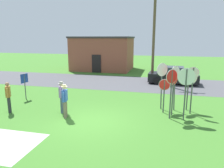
{
  "coord_description": "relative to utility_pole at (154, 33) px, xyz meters",
  "views": [
    {
      "loc": [
        3.29,
        -9.24,
        4.04
      ],
      "look_at": [
        0.33,
        2.87,
        1.3
      ],
      "focal_mm": 33.98,
      "sensor_mm": 36.0,
      "label": 1
    }
  ],
  "objects": [
    {
      "name": "stop_sign_center_cluster",
      "position": [
        1.07,
        -8.2,
        -3.15
      ],
      "size": [
        0.61,
        0.07,
        1.88
      ],
      "color": "#474C4C",
      "rests_on": "ground"
    },
    {
      "name": "utility_pole",
      "position": [
        0.0,
        0.0,
        0.0
      ],
      "size": [
        1.8,
        0.24,
        8.44
      ],
      "color": "brown",
      "rests_on": "ground"
    },
    {
      "name": "info_panel_leftmost",
      "position": [
        -7.93,
        -7.64,
        -3.23
      ],
      "size": [
        0.14,
        0.59,
        1.7
      ],
      "color": "#4C4C51",
      "rests_on": "ground"
    },
    {
      "name": "parked_car_on_street",
      "position": [
        1.8,
        -0.16,
        -3.71
      ],
      "size": [
        4.38,
        2.18,
        1.51
      ],
      "color": "black",
      "rests_on": "ground"
    },
    {
      "name": "stop_sign_low_front",
      "position": [
        1.52,
        -8.51,
        -2.85
      ],
      "size": [
        0.43,
        0.52,
        2.31
      ],
      "color": "#474C4C",
      "rests_on": "ground"
    },
    {
      "name": "stop_sign_leaning_left",
      "position": [
        2.5,
        -8.03,
        -2.72
      ],
      "size": [
        0.6,
        0.15,
        2.56
      ],
      "color": "#474C4C",
      "rests_on": "ground"
    },
    {
      "name": "stop_sign_rear_left",
      "position": [
        1.63,
        -7.6,
        -2.69
      ],
      "size": [
        0.52,
        0.56,
        2.52
      ],
      "color": "#474C4C",
      "rests_on": "ground"
    },
    {
      "name": "stop_sign_tallest",
      "position": [
        0.91,
        -7.54,
        -2.59
      ],
      "size": [
        0.6,
        0.5,
        2.66
      ],
      "color": "#474C4C",
      "rests_on": "ground"
    },
    {
      "name": "stop_sign_leaning_right",
      "position": [
        1.4,
        -9.02,
        -2.68
      ],
      "size": [
        0.55,
        0.49,
        2.54
      ],
      "color": "#474C4C",
      "rests_on": "ground"
    },
    {
      "name": "stop_sign_nearest",
      "position": [
        2.07,
        -9.02,
        -2.58
      ],
      "size": [
        0.85,
        0.1,
        2.63
      ],
      "color": "#474C4C",
      "rests_on": "ground"
    },
    {
      "name": "person_holding_notes",
      "position": [
        -4.32,
        -9.49,
        -3.42
      ],
      "size": [
        0.31,
        0.56,
        1.74
      ],
      "color": "#4C5670",
      "rests_on": "ground"
    },
    {
      "name": "stop_sign_far_back",
      "position": [
        2.36,
        -7.42,
        -2.78
      ],
      "size": [
        0.88,
        0.08,
        2.34
      ],
      "color": "#474C4C",
      "rests_on": "ground"
    },
    {
      "name": "building_background",
      "position": [
        -6.64,
        6.6,
        -2.32
      ],
      "size": [
        7.34,
        5.62,
        4.16
      ],
      "color": "brown",
      "rests_on": "ground"
    },
    {
      "name": "person_with_sunhat",
      "position": [
        -3.82,
        -10.14,
        -3.42
      ],
      "size": [
        0.31,
        0.56,
        1.74
      ],
      "color": "#7A6B56",
      "rests_on": "ground"
    },
    {
      "name": "person_on_left",
      "position": [
        -7.15,
        -10.15,
        -3.45
      ],
      "size": [
        0.37,
        0.5,
        1.69
      ],
      "color": "#2D2D33",
      "rests_on": "ground"
    },
    {
      "name": "ground_plane",
      "position": [
        -2.32,
        -10.36,
        -4.4
      ],
      "size": [
        80.0,
        80.0,
        0.0
      ],
      "primitive_type": "plane",
      "color": "#3D7528"
    },
    {
      "name": "street_asphalt",
      "position": [
        -2.32,
        -0.93,
        -4.4
      ],
      "size": [
        60.0,
        6.4,
        0.01
      ],
      "primitive_type": "cube",
      "color": "#4C4C51",
      "rests_on": "ground"
    }
  ]
}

